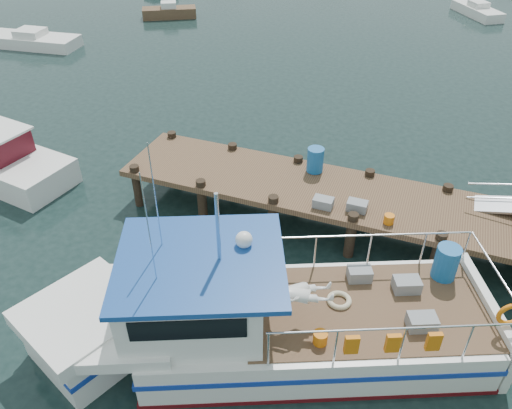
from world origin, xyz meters
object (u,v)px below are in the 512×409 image
(moored_b, at_px, (477,10))
(lobster_boat, at_px, (256,319))
(moored_rowboat, at_px, (169,12))
(moored_a, at_px, (32,40))

(moored_b, bearing_deg, lobster_boat, -76.74)
(moored_rowboat, bearing_deg, moored_b, 22.65)
(moored_a, bearing_deg, lobster_boat, -25.18)
(moored_a, bearing_deg, moored_b, 46.65)
(moored_rowboat, xyz_separation_m, moored_a, (-4.86, -8.86, -0.01))
(moored_b, bearing_deg, moored_rowboat, -136.83)
(moored_a, xyz_separation_m, moored_b, (26.01, 17.64, -0.02))
(lobster_boat, distance_m, moored_rowboat, 30.52)
(moored_rowboat, xyz_separation_m, moored_b, (21.15, 8.79, -0.04))
(lobster_boat, xyz_separation_m, moored_rowboat, (-16.72, 25.52, -0.61))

